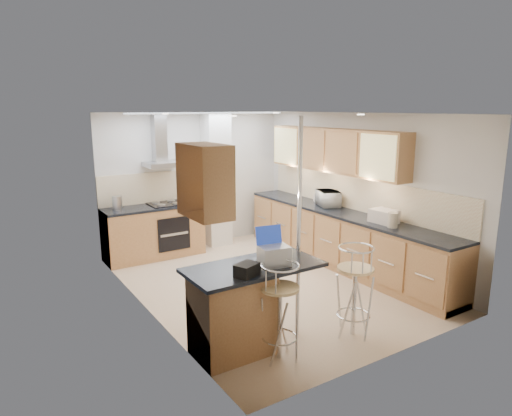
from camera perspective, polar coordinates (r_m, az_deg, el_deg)
ground at (r=6.93m, az=1.21°, el=-9.41°), size 4.80×4.80×0.00m
room_shell at (r=7.00m, az=1.77°, el=3.92°), size 3.64×4.84×2.51m
right_counter at (r=7.67m, az=10.61°, el=-3.80°), size 0.63×4.40×0.92m
back_counter at (r=8.17m, az=-12.65°, el=-2.88°), size 1.70×0.63×0.92m
peninsula at (r=5.06m, az=-0.26°, el=-12.16°), size 1.47×0.72×0.94m
microwave at (r=7.93m, az=9.05°, el=1.20°), size 0.48×0.57×0.27m
laptop at (r=4.86m, az=2.27°, el=-5.99°), size 0.35×0.28×0.21m
bag at (r=4.57m, az=-1.16°, el=-7.73°), size 0.28×0.25×0.13m
bar_stool_near at (r=4.83m, az=2.98°, el=-12.81°), size 0.47×0.47×1.04m
bar_stool_end at (r=5.41m, az=12.20°, el=-10.09°), size 0.57×0.57×1.07m
jar_a at (r=8.12m, az=8.07°, el=1.12°), size 0.16×0.16×0.16m
jar_b at (r=8.31m, az=7.56°, el=1.30°), size 0.14×0.14×0.13m
jar_c at (r=6.72m, az=16.73°, el=-1.45°), size 0.17×0.17×0.21m
jar_d at (r=6.99m, az=17.12°, el=-1.31°), size 0.12×0.12×0.13m
bread_bin at (r=6.97m, az=15.68°, el=-0.98°), size 0.31×0.38×0.19m
kettle at (r=7.90m, az=-16.96°, el=0.63°), size 0.16×0.16×0.23m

